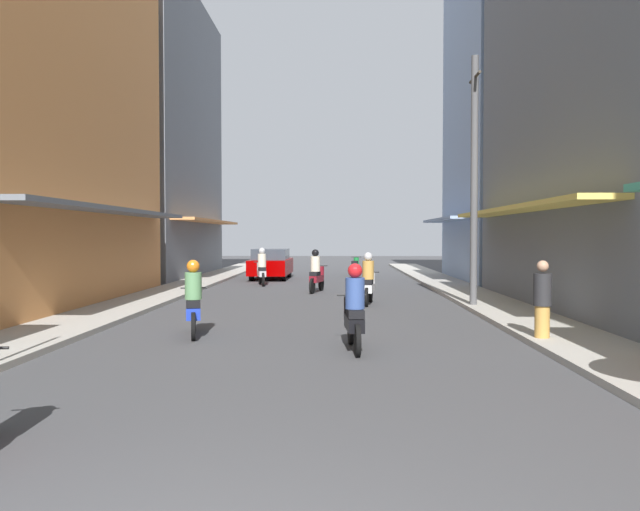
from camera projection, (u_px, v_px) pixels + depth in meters
ground_plane at (314, 302)px, 19.34m from camera, size 88.96×88.96×0.00m
sidewalk_left at (146, 300)px, 19.48m from camera, size 1.88×48.44×0.12m
sidewalk_right at (484, 301)px, 19.19m from camera, size 1.88×48.44×0.12m
building_left_far at (140, 137)px, 31.11m from camera, size 7.05×12.24×14.04m
building_right_far at (526, 95)px, 27.81m from camera, size 7.05×8.50×16.79m
motorbike_white at (369, 281)px, 18.57m from camera, size 0.57×1.80×1.58m
motorbike_maroon at (317, 273)px, 22.61m from camera, size 0.65×1.78×1.58m
motorbike_blue at (193, 302)px, 12.75m from camera, size 0.64×1.78×1.58m
motorbike_green at (355, 266)px, 32.32m from camera, size 0.56×1.80×0.96m
motorbike_silver at (262, 269)px, 25.82m from camera, size 0.64×1.78×1.58m
motorbike_black at (354, 312)px, 11.12m from camera, size 0.55×1.81×1.58m
parked_car at (271, 264)px, 29.62m from camera, size 1.83×4.13×1.45m
pedestrian_crossing at (542, 302)px, 11.81m from camera, size 0.34×0.34×1.60m
utility_pole at (474, 180)px, 17.42m from camera, size 0.20×1.20×7.11m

